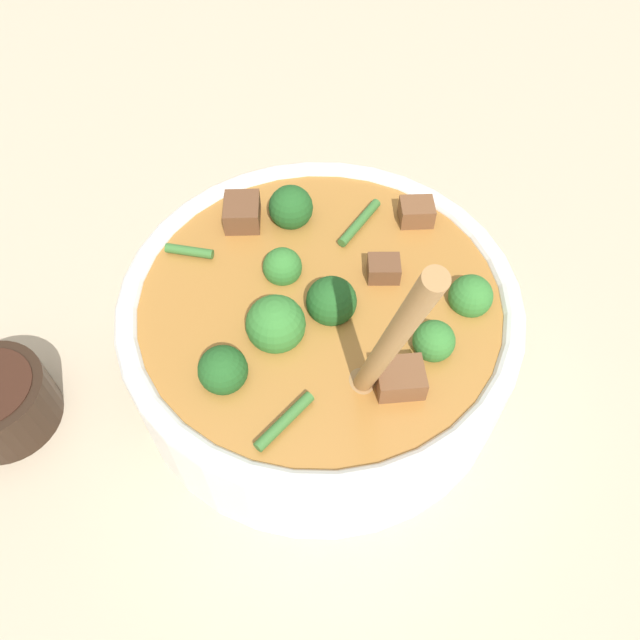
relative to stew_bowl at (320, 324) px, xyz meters
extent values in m
plane|color=#C6B293|center=(0.00, 0.00, -0.05)|extent=(4.00, 4.00, 0.00)
cylinder|color=white|center=(0.00, 0.00, -0.01)|extent=(0.28, 0.28, 0.08)
torus|color=white|center=(0.00, 0.00, 0.03)|extent=(0.28, 0.28, 0.02)
cylinder|color=#B27533|center=(0.00, 0.00, 0.01)|extent=(0.26, 0.26, 0.05)
sphere|color=#387F33|center=(0.03, 0.02, 0.04)|extent=(0.03, 0.03, 0.03)
cylinder|color=#6B9956|center=(0.03, 0.02, 0.02)|extent=(0.01, 0.01, 0.01)
sphere|color=#235B23|center=(-0.01, -0.01, 0.04)|extent=(0.03, 0.03, 0.03)
cylinder|color=#6B9956|center=(-0.01, -0.01, 0.01)|extent=(0.01, 0.01, 0.02)
sphere|color=#235B23|center=(0.08, 0.00, 0.04)|extent=(0.03, 0.03, 0.03)
cylinder|color=#6B9956|center=(0.08, 0.00, 0.02)|extent=(0.01, 0.01, 0.02)
sphere|color=#387F33|center=(-0.03, -0.10, 0.04)|extent=(0.03, 0.03, 0.03)
cylinder|color=#6B9956|center=(-0.03, -0.10, 0.01)|extent=(0.01, 0.01, 0.01)
sphere|color=#387F33|center=(-0.02, 0.04, 0.04)|extent=(0.04, 0.04, 0.04)
cylinder|color=#6B9956|center=(-0.02, 0.04, 0.01)|extent=(0.01, 0.01, 0.02)
sphere|color=#387F33|center=(-0.06, -0.06, 0.04)|extent=(0.03, 0.03, 0.03)
cylinder|color=#6B9956|center=(-0.06, -0.06, 0.02)|extent=(0.01, 0.01, 0.01)
sphere|color=#235B23|center=(-0.04, 0.08, 0.04)|extent=(0.03, 0.03, 0.03)
cylinder|color=#6B9956|center=(-0.04, 0.08, 0.01)|extent=(0.01, 0.01, 0.01)
cube|color=brown|center=(0.05, -0.09, 0.04)|extent=(0.03, 0.03, 0.02)
cube|color=brown|center=(0.01, -0.05, 0.04)|extent=(0.02, 0.03, 0.02)
cube|color=brown|center=(-0.08, -0.03, 0.04)|extent=(0.03, 0.03, 0.02)
cube|color=brown|center=(0.09, 0.04, 0.04)|extent=(0.04, 0.03, 0.02)
cylinder|color=#3D7533|center=(0.06, -0.05, 0.04)|extent=(0.04, 0.04, 0.01)
cylinder|color=#3D7533|center=(0.06, 0.08, 0.04)|extent=(0.02, 0.03, 0.01)
cylinder|color=#3D7533|center=(-0.09, 0.05, 0.04)|extent=(0.03, 0.04, 0.01)
ellipsoid|color=#A87A47|center=(-0.07, -0.01, 0.03)|extent=(0.04, 0.03, 0.01)
cylinder|color=#A87A47|center=(-0.10, -0.01, 0.11)|extent=(0.06, 0.02, 0.17)
camera|label=1|loc=(-0.26, 0.07, 0.37)|focal=35.00mm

